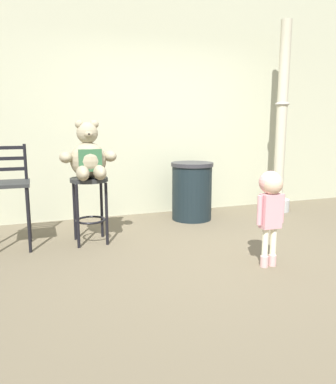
# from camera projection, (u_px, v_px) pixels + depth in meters

# --- Properties ---
(ground_plane) EXTENTS (24.00, 24.00, 0.00)m
(ground_plane) POSITION_uv_depth(u_px,v_px,m) (225.00, 257.00, 3.60)
(ground_plane) COLOR brown
(building_wall) EXTENTS (7.24, 0.30, 3.35)m
(building_wall) POSITION_uv_depth(u_px,v_px,m) (156.00, 97.00, 5.30)
(building_wall) COLOR #ADAE91
(building_wall) RESTS_ON ground_plane
(bar_stool_with_teddy) EXTENTS (0.40, 0.40, 0.72)m
(bar_stool_with_teddy) POSITION_uv_depth(u_px,v_px,m) (90.00, 196.00, 3.97)
(bar_stool_with_teddy) COLOR #272929
(bar_stool_with_teddy) RESTS_ON ground_plane
(teddy_bear) EXTENTS (0.59, 0.53, 0.61)m
(teddy_bear) POSITION_uv_depth(u_px,v_px,m) (89.00, 157.00, 3.86)
(teddy_bear) COLOR gray
(teddy_bear) RESTS_ON bar_stool_with_teddy
(child_walking) EXTENTS (0.28, 0.22, 0.87)m
(child_walking) POSITION_uv_depth(u_px,v_px,m) (271.00, 198.00, 3.26)
(child_walking) COLOR #D2A19E
(child_walking) RESTS_ON ground_plane
(trash_bin) EXTENTS (0.57, 0.57, 0.78)m
(trash_bin) POSITION_uv_depth(u_px,v_px,m) (192.00, 191.00, 5.00)
(trash_bin) COLOR black
(trash_bin) RESTS_ON ground_plane
(lamppost) EXTENTS (0.36, 0.36, 2.71)m
(lamppost) POSITION_uv_depth(u_px,v_px,m) (280.00, 140.00, 5.37)
(lamppost) COLOR #A6A8A7
(lamppost) RESTS_ON ground_plane
(bar_chair_empty) EXTENTS (0.43, 0.43, 1.08)m
(bar_chair_empty) POSITION_uv_depth(u_px,v_px,m) (8.00, 189.00, 3.75)
(bar_chair_empty) COLOR #272929
(bar_chair_empty) RESTS_ON ground_plane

